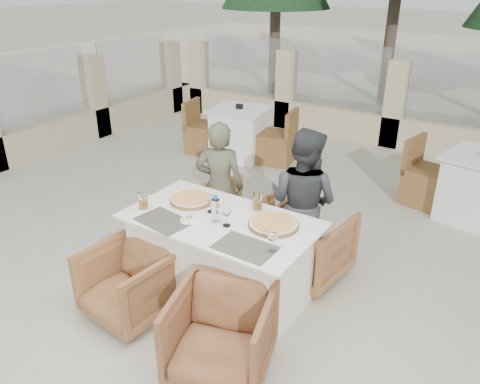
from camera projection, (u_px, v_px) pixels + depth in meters
The scene contains 24 objects.
ground at pixel (227, 292), 4.22m from camera, with size 80.00×80.00×0.00m, color #B8B29D.
sand_patch at pixel (478, 65), 14.83m from camera, with size 30.00×16.00×0.01m, color beige.
perimeter_wall_far at pixel (396, 98), 7.53m from camera, with size 10.00×0.34×1.60m, color beige, non-canonical shape.
perimeter_wall_left at pixel (44, 103), 7.26m from camera, with size 0.34×7.00×1.60m, color tan, non-canonical shape.
dining_table at pixel (221, 258), 4.02m from camera, with size 1.60×0.90×0.77m, color white, non-canonical shape.
placemat_near_left at pixel (164, 221), 3.83m from camera, with size 0.45×0.30×0.00m, color #514D45.
placemat_near_right at pixel (245, 247), 3.45m from camera, with size 0.45×0.30×0.00m, color #56524A.
pizza_left at pixel (191, 199), 4.14m from camera, with size 0.37×0.37×0.05m, color orange.
pizza_right at pixel (273, 223), 3.74m from camera, with size 0.41×0.41×0.05m, color #DE5B1E.
water_bottle at pixel (216, 208), 3.78m from camera, with size 0.07×0.07×0.23m, color #C2DDFF.
wine_glass_centre at pixel (210, 202), 3.94m from camera, with size 0.08×0.08×0.18m, color silver, non-canonical shape.
wine_glass_near at pixel (226, 216), 3.72m from camera, with size 0.08×0.08×0.18m, color white, non-canonical shape.
wine_glass_corner at pixel (273, 241), 3.37m from camera, with size 0.08×0.08×0.18m, color white, non-canonical shape.
beer_glass_left at pixel (143, 200), 4.00m from camera, with size 0.08×0.08×0.15m, color orange.
beer_glass_right at pixel (257, 201), 3.98m from camera, with size 0.08×0.08×0.16m, color #BF861B.
olive_dish at pixel (189, 219), 3.82m from camera, with size 0.11×0.11×0.04m, color white, non-canonical shape.
armchair_far_left at pixel (233, 213), 4.97m from camera, with size 0.63×0.65×0.59m, color olive.
armchair_far_right at pixel (307, 244), 4.35m from camera, with size 0.70×0.72×0.66m, color #945D35.
armchair_near_left at pixel (129, 283), 3.84m from camera, with size 0.65×0.67×0.61m, color brown.
armchair_near_right at pixel (221, 334), 3.27m from camera, with size 0.68×0.70×0.64m, color brown.
diner_left at pixel (220, 187), 4.68m from camera, with size 0.49×0.32×1.35m, color #52533C.
diner_right at pixel (303, 202), 4.28m from camera, with size 0.69×0.54×1.41m, color #343739.
bg_table_a at pixel (240, 133), 7.20m from camera, with size 1.64×0.82×0.77m, color white, non-canonical shape.
bg_table_b at pixel (480, 189), 5.33m from camera, with size 1.64×0.82×0.77m, color white, non-canonical shape.
Camera 1 is at (1.99, -2.82, 2.60)m, focal length 35.00 mm.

